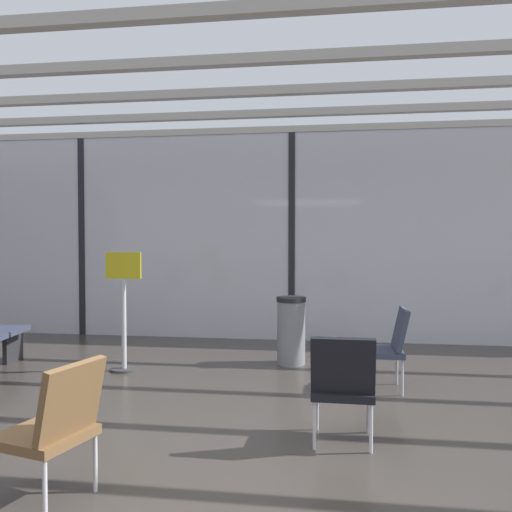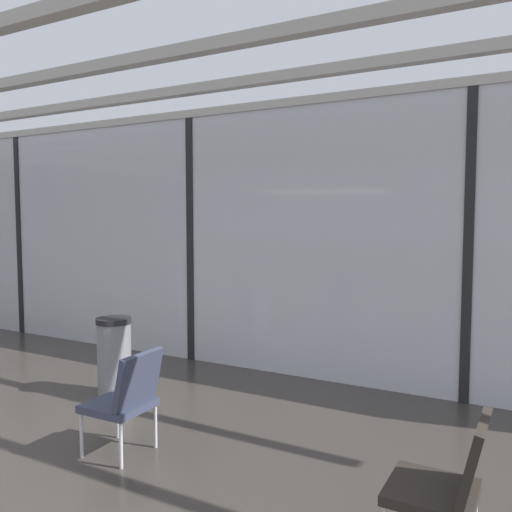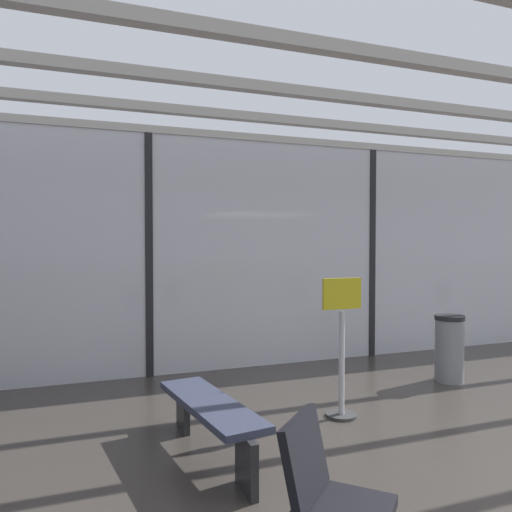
% 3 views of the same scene
% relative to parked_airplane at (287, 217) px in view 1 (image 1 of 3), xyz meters
% --- Properties ---
extents(ground_plane, '(60.00, 60.00, 0.00)m').
position_rel_parked_airplane_xyz_m(ground_plane, '(0.52, -10.21, -2.15)').
color(ground_plane, '#38332D').
extents(glass_curtain_wall, '(14.00, 0.08, 3.26)m').
position_rel_parked_airplane_xyz_m(glass_curtain_wall, '(0.52, -5.01, -0.52)').
color(glass_curtain_wall, silver).
rests_on(glass_curtain_wall, ground).
extents(window_mullion_0, '(0.10, 0.12, 3.26)m').
position_rel_parked_airplane_xyz_m(window_mullion_0, '(-2.98, -5.01, -0.52)').
color(window_mullion_0, black).
rests_on(window_mullion_0, ground).
extents(window_mullion_1, '(0.10, 0.12, 3.26)m').
position_rel_parked_airplane_xyz_m(window_mullion_1, '(0.52, -5.01, -0.52)').
color(window_mullion_1, black).
rests_on(window_mullion_1, ground).
extents(ceiling_slats, '(13.72, 6.72, 0.10)m').
position_rel_parked_airplane_xyz_m(ceiling_slats, '(0.52, -8.31, 1.16)').
color(ceiling_slats, '#B7B2A8').
rests_on(ceiling_slats, glass_curtain_wall).
extents(parked_airplane, '(13.09, 4.30, 4.30)m').
position_rel_parked_airplane_xyz_m(parked_airplane, '(0.00, 0.00, 0.00)').
color(parked_airplane, silver).
rests_on(parked_airplane, ground).
extents(lounge_chair_0, '(0.53, 0.49, 0.87)m').
position_rel_parked_airplane_xyz_m(lounge_chair_0, '(1.75, -7.65, -1.66)').
color(lounge_chair_0, '#33384C').
rests_on(lounge_chair_0, ground).
extents(lounge_chair_2, '(0.63, 0.60, 0.87)m').
position_rel_parked_airplane_xyz_m(lounge_chair_2, '(-0.48, -10.43, -1.66)').
color(lounge_chair_2, brown).
rests_on(lounge_chair_2, ground).
extents(lounge_chair_5, '(0.49, 0.53, 0.87)m').
position_rel_parked_airplane_xyz_m(lounge_chair_5, '(1.25, -9.26, -1.66)').
color(lounge_chair_5, black).
rests_on(lounge_chair_5, ground).
extents(trash_bin, '(0.38, 0.38, 0.86)m').
position_rel_parked_airplane_xyz_m(trash_bin, '(0.65, -6.64, -1.72)').
color(trash_bin, slate).
rests_on(trash_bin, ground).
extents(info_sign, '(0.44, 0.32, 1.44)m').
position_rel_parked_airplane_xyz_m(info_sign, '(-1.33, -7.28, -1.47)').
color(info_sign, '#333333').
rests_on(info_sign, ground).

